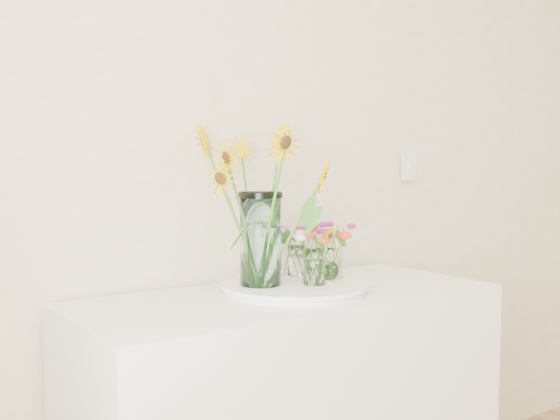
{
  "coord_description": "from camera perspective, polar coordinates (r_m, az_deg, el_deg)",
  "views": [
    {
      "loc": [
        -1.75,
        0.1,
        1.35
      ],
      "look_at": [
        -0.46,
        1.95,
        1.17
      ],
      "focal_mm": 45.0,
      "sensor_mm": 36.0,
      "label": 1
    }
  ],
  "objects": [
    {
      "name": "wildflower_posy_c",
      "position": [
        2.45,
        1.35,
        -3.12
      ],
      "size": [
        0.18,
        0.18,
        0.2
      ],
      "primitive_type": null,
      "color": "#FD4116",
      "rests_on": "tray"
    },
    {
      "name": "wildflower_posy_b",
      "position": [
        2.38,
        4.14,
        -3.36
      ],
      "size": [
        0.2,
        0.2,
        0.2
      ],
      "primitive_type": null,
      "color": "#FD4116",
      "rests_on": "tray"
    },
    {
      "name": "small_vase_c",
      "position": [
        2.46,
        1.34,
        -4.16
      ],
      "size": [
        0.07,
        0.07,
        0.11
      ],
      "primitive_type": "cylinder",
      "rotation": [
        0.0,
        0.0,
        -0.03
      ],
      "color": "white",
      "rests_on": "tray"
    },
    {
      "name": "tray",
      "position": [
        2.32,
        1.17,
        -6.37
      ],
      "size": [
        0.47,
        0.47,
        0.02
      ],
      "primitive_type": "cylinder",
      "color": "white",
      "rests_on": "counter"
    },
    {
      "name": "sunflower_bouquet",
      "position": [
        2.25,
        -1.6,
        0.82
      ],
      "size": [
        0.84,
        0.84,
        0.56
      ],
      "primitive_type": null,
      "rotation": [
        0.0,
        0.0,
        0.22
      ],
      "color": "#DEB804",
      "rests_on": "tray"
    },
    {
      "name": "wildflower_posy_a",
      "position": [
        2.28,
        2.82,
        -3.56
      ],
      "size": [
        0.17,
        0.17,
        0.21
      ],
      "primitive_type": null,
      "color": "#FD4116",
      "rests_on": "tray"
    },
    {
      "name": "small_vase_b",
      "position": [
        2.38,
        4.14,
        -4.43
      ],
      "size": [
        0.08,
        0.08,
        0.11
      ],
      "primitive_type": null,
      "rotation": [
        0.0,
        0.0,
        -0.08
      ],
      "color": "white",
      "rests_on": "tray"
    },
    {
      "name": "small_vase_a",
      "position": [
        2.28,
        2.82,
        -4.68
      ],
      "size": [
        0.07,
        0.07,
        0.12
      ],
      "primitive_type": "cylinder",
      "rotation": [
        0.0,
        0.0,
        0.03
      ],
      "color": "white",
      "rests_on": "tray"
    },
    {
      "name": "mason_jar",
      "position": [
        2.26,
        -1.6,
        -2.38
      ],
      "size": [
        0.16,
        0.16,
        0.31
      ],
      "primitive_type": "cylinder",
      "rotation": [
        0.0,
        0.0,
        0.22
      ],
      "color": "#A5DDDD",
      "rests_on": "tray"
    }
  ]
}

